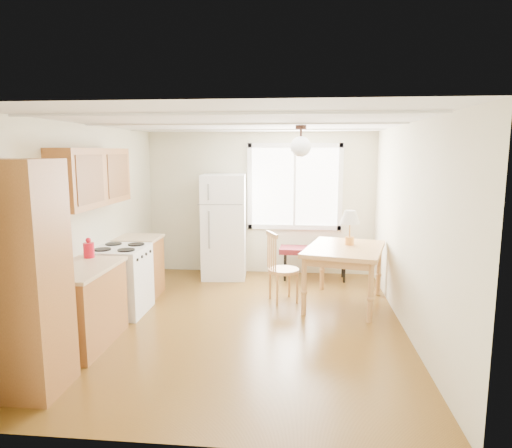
# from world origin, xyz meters

# --- Properties ---
(room_shell) EXTENTS (4.60, 5.60, 2.62)m
(room_shell) POSITION_xyz_m (0.00, 0.00, 1.25)
(room_shell) COLOR #4D300F
(room_shell) RESTS_ON ground
(kitchen_run) EXTENTS (0.65, 3.40, 2.20)m
(kitchen_run) POSITION_xyz_m (-1.72, -0.63, 0.84)
(kitchen_run) COLOR brown
(kitchen_run) RESTS_ON ground
(window_unit) EXTENTS (1.64, 0.05, 1.51)m
(window_unit) POSITION_xyz_m (0.60, 2.47, 1.55)
(window_unit) COLOR white
(window_unit) RESTS_ON room_shell
(pendant_light) EXTENTS (0.26, 0.26, 0.40)m
(pendant_light) POSITION_xyz_m (0.70, 0.40, 2.24)
(pendant_light) COLOR black
(pendant_light) RESTS_ON room_shell
(refrigerator) EXTENTS (0.79, 0.79, 1.78)m
(refrigerator) POSITION_xyz_m (-0.60, 2.12, 0.89)
(refrigerator) COLOR white
(refrigerator) RESTS_ON ground
(bench) EXTENTS (1.19, 0.48, 0.54)m
(bench) POSITION_xyz_m (0.96, 2.11, 0.48)
(bench) COLOR #58141C
(bench) RESTS_ON ground
(dining_table) EXTENTS (1.30, 1.54, 0.84)m
(dining_table) POSITION_xyz_m (1.34, 0.84, 0.73)
(dining_table) COLOR #AF7A43
(dining_table) RESTS_ON ground
(chair) EXTENTS (0.50, 0.49, 1.02)m
(chair) POSITION_xyz_m (0.39, 0.86, 0.58)
(chair) COLOR #AF7A43
(chair) RESTS_ON ground
(table_lamp) EXTENTS (0.29, 0.29, 0.50)m
(table_lamp) POSITION_xyz_m (1.42, 1.00, 1.20)
(table_lamp) COLOR #BE833D
(table_lamp) RESTS_ON dining_table
(coffee_maker) EXTENTS (0.20, 0.24, 0.33)m
(coffee_maker) POSITION_xyz_m (-1.72, -1.32, 1.02)
(coffee_maker) COLOR black
(coffee_maker) RESTS_ON kitchen_run
(kettle) EXTENTS (0.13, 0.13, 0.24)m
(kettle) POSITION_xyz_m (-1.81, -0.40, 1.00)
(kettle) COLOR red
(kettle) RESTS_ON kitchen_run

